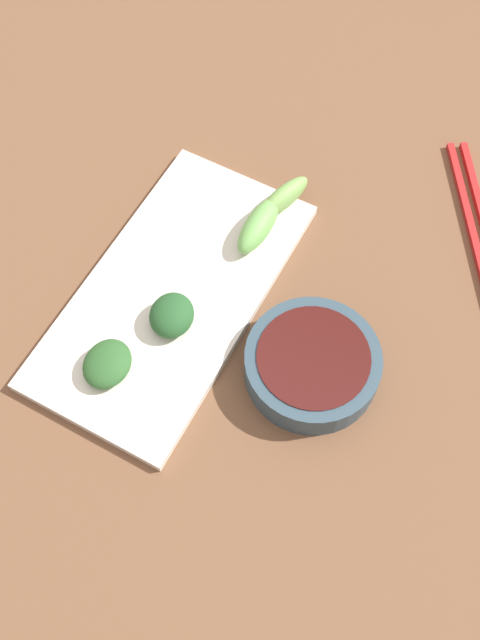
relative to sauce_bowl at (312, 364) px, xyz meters
The scene contains 8 objects.
tabletop 0.12m from the sauce_bowl, 17.73° to the right, with size 2.10×2.10×0.02m, color brown.
sauce_bowl is the anchor object (origin of this frame).
serving_plate 0.17m from the sauce_bowl, ahead, with size 0.18×0.35×0.01m, color silver.
broccoli_stalk_0 0.17m from the sauce_bowl, 43.81° to the right, with size 0.03×0.08×0.03m, color #6AAB53.
broccoli_leafy_1 0.15m from the sauce_bowl, ahead, with size 0.05×0.05×0.03m, color #235127.
broccoli_stalk_2 0.21m from the sauce_bowl, 55.03° to the right, with size 0.02×0.08×0.03m, color #75A752.
broccoli_leafy_3 0.21m from the sauce_bowl, 28.82° to the left, with size 0.05×0.06×0.02m, color #2B5A29.
chopsticks 0.28m from the sauce_bowl, 108.40° to the right, with size 0.14×0.21×0.01m.
Camera 1 is at (-0.19, 0.34, 0.73)m, focal length 41.45 mm.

